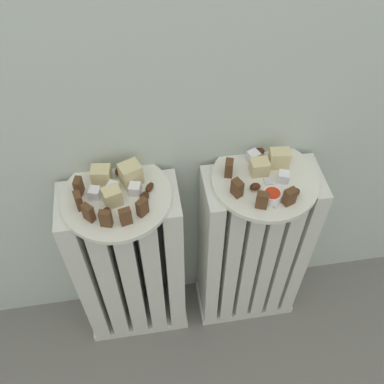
# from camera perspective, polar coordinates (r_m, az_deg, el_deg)

# --- Properties ---
(radiator_left) EXTENTS (0.30, 0.14, 0.60)m
(radiator_left) POSITION_cam_1_polar(r_m,az_deg,el_deg) (1.27, -7.75, -9.47)
(radiator_left) COLOR silver
(radiator_left) RESTS_ON ground_plane
(radiator_right) EXTENTS (0.30, 0.14, 0.60)m
(radiator_right) POSITION_cam_1_polar(r_m,az_deg,el_deg) (1.30, 7.55, -7.47)
(radiator_right) COLOR silver
(radiator_right) RESTS_ON ground_plane
(plate_left) EXTENTS (0.25, 0.25, 0.01)m
(plate_left) POSITION_cam_1_polar(r_m,az_deg,el_deg) (1.02, -9.54, -0.63)
(plate_left) COLOR silver
(plate_left) RESTS_ON radiator_left
(plate_right) EXTENTS (0.25, 0.25, 0.01)m
(plate_right) POSITION_cam_1_polar(r_m,az_deg,el_deg) (1.06, 9.24, 1.59)
(plate_right) COLOR silver
(plate_right) RESTS_ON radiator_right
(dark_cake_slice_left_0) EXTENTS (0.02, 0.03, 0.04)m
(dark_cake_slice_left_0) POSITION_cam_1_polar(r_m,az_deg,el_deg) (1.02, -14.19, 0.70)
(dark_cake_slice_left_0) COLOR #56351E
(dark_cake_slice_left_0) RESTS_ON plate_left
(dark_cake_slice_left_1) EXTENTS (0.02, 0.03, 0.04)m
(dark_cake_slice_left_1) POSITION_cam_1_polar(r_m,az_deg,el_deg) (1.00, -14.19, -1.08)
(dark_cake_slice_left_1) COLOR #56351E
(dark_cake_slice_left_1) RESTS_ON plate_left
(dark_cake_slice_left_2) EXTENTS (0.03, 0.03, 0.04)m
(dark_cake_slice_left_2) POSITION_cam_1_polar(r_m,az_deg,el_deg) (0.97, -13.01, -2.57)
(dark_cake_slice_left_2) COLOR #56351E
(dark_cake_slice_left_2) RESTS_ON plate_left
(dark_cake_slice_left_3) EXTENTS (0.03, 0.02, 0.04)m
(dark_cake_slice_left_3) POSITION_cam_1_polar(r_m,az_deg,el_deg) (0.95, -10.90, -3.34)
(dark_cake_slice_left_3) COLOR #56351E
(dark_cake_slice_left_3) RESTS_ON plate_left
(dark_cake_slice_left_4) EXTENTS (0.03, 0.02, 0.04)m
(dark_cake_slice_left_4) POSITION_cam_1_polar(r_m,az_deg,el_deg) (0.95, -8.42, -3.10)
(dark_cake_slice_left_4) COLOR #56351E
(dark_cake_slice_left_4) RESTS_ON plate_left
(dark_cake_slice_left_5) EXTENTS (0.03, 0.03, 0.04)m
(dark_cake_slice_left_5) POSITION_cam_1_polar(r_m,az_deg,el_deg) (0.96, -6.32, -1.94)
(dark_cake_slice_left_5) COLOR #56351E
(dark_cake_slice_left_5) RESTS_ON plate_left
(marble_cake_slice_left_0) EXTENTS (0.05, 0.04, 0.04)m
(marble_cake_slice_left_0) POSITION_cam_1_polar(r_m,az_deg,el_deg) (0.99, -10.08, -0.56)
(marble_cake_slice_left_0) COLOR beige
(marble_cake_slice_left_0) RESTS_ON plate_left
(marble_cake_slice_left_1) EXTENTS (0.06, 0.05, 0.05)m
(marble_cake_slice_left_1) POSITION_cam_1_polar(r_m,az_deg,el_deg) (1.02, -7.79, 2.33)
(marble_cake_slice_left_1) COLOR beige
(marble_cake_slice_left_1) RESTS_ON plate_left
(marble_cake_slice_left_2) EXTENTS (0.05, 0.04, 0.04)m
(marble_cake_slice_left_2) POSITION_cam_1_polar(r_m,az_deg,el_deg) (1.03, -11.42, 2.13)
(marble_cake_slice_left_2) COLOR beige
(marble_cake_slice_left_2) RESTS_ON plate_left
(turkish_delight_left_0) EXTENTS (0.03, 0.03, 0.02)m
(turkish_delight_left_0) POSITION_cam_1_polar(r_m,az_deg,el_deg) (1.01, -12.22, -0.11)
(turkish_delight_left_0) COLOR white
(turkish_delight_left_0) RESTS_ON plate_left
(turkish_delight_left_1) EXTENTS (0.03, 0.03, 0.02)m
(turkish_delight_left_1) POSITION_cam_1_polar(r_m,az_deg,el_deg) (1.02, -10.00, 0.57)
(turkish_delight_left_1) COLOR white
(turkish_delight_left_1) RESTS_ON plate_left
(turkish_delight_left_2) EXTENTS (0.03, 0.03, 0.03)m
(turkish_delight_left_2) POSITION_cam_1_polar(r_m,az_deg,el_deg) (1.01, -7.25, 0.39)
(turkish_delight_left_2) COLOR white
(turkish_delight_left_2) RESTS_ON plate_left
(medjool_date_left_0) EXTENTS (0.02, 0.03, 0.02)m
(medjool_date_left_0) POSITION_cam_1_polar(r_m,az_deg,el_deg) (1.05, -9.30, 2.58)
(medjool_date_left_0) COLOR #3D1E0F
(medjool_date_left_0) RESTS_ON plate_left
(medjool_date_left_1) EXTENTS (0.03, 0.03, 0.01)m
(medjool_date_left_1) POSITION_cam_1_polar(r_m,az_deg,el_deg) (1.00, -6.05, -0.57)
(medjool_date_left_1) COLOR #3D1E0F
(medjool_date_left_1) RESTS_ON plate_left
(medjool_date_left_2) EXTENTS (0.02, 0.03, 0.02)m
(medjool_date_left_2) POSITION_cam_1_polar(r_m,az_deg,el_deg) (0.98, -10.79, -2.57)
(medjool_date_left_2) COLOR #3D1E0F
(medjool_date_left_2) RESTS_ON plate_left
(medjool_date_left_3) EXTENTS (0.03, 0.03, 0.02)m
(medjool_date_left_3) POSITION_cam_1_polar(r_m,az_deg,el_deg) (1.01, -5.40, 0.61)
(medjool_date_left_3) COLOR #3D1E0F
(medjool_date_left_3) RESTS_ON plate_left
(dark_cake_slice_right_0) EXTENTS (0.02, 0.03, 0.04)m
(dark_cake_slice_right_0) POSITION_cam_1_polar(r_m,az_deg,el_deg) (1.03, 4.71, 3.05)
(dark_cake_slice_right_0) COLOR #56351E
(dark_cake_slice_right_0) RESTS_ON plate_right
(dark_cake_slice_right_1) EXTENTS (0.03, 0.03, 0.04)m
(dark_cake_slice_right_1) POSITION_cam_1_polar(r_m,az_deg,el_deg) (0.99, 5.74, 0.51)
(dark_cake_slice_right_1) COLOR #56351E
(dark_cake_slice_right_1) RESTS_ON plate_right
(dark_cake_slice_right_2) EXTENTS (0.03, 0.03, 0.04)m
(dark_cake_slice_right_2) POSITION_cam_1_polar(r_m,az_deg,el_deg) (0.98, 8.87, -1.02)
(dark_cake_slice_right_2) COLOR #56351E
(dark_cake_slice_right_2) RESTS_ON plate_right
(dark_cake_slice_right_3) EXTENTS (0.03, 0.03, 0.04)m
(dark_cake_slice_right_3) POSITION_cam_1_polar(r_m,az_deg,el_deg) (1.00, 12.30, -0.59)
(dark_cake_slice_right_3) COLOR #56351E
(dark_cake_slice_right_3) RESTS_ON plate_right
(marble_cake_slice_right_0) EXTENTS (0.05, 0.04, 0.05)m
(marble_cake_slice_right_0) POSITION_cam_1_polar(r_m,az_deg,el_deg) (1.07, 10.99, 4.20)
(marble_cake_slice_right_0) COLOR beige
(marble_cake_slice_right_0) RESTS_ON plate_right
(marble_cake_slice_right_1) EXTENTS (0.04, 0.03, 0.04)m
(marble_cake_slice_right_1) POSITION_cam_1_polar(r_m,az_deg,el_deg) (1.05, 8.56, 3.16)
(marble_cake_slice_right_1) COLOR beige
(marble_cake_slice_right_1) RESTS_ON plate_right
(turkish_delight_right_0) EXTENTS (0.03, 0.03, 0.03)m
(turkish_delight_right_0) POSITION_cam_1_polar(r_m,az_deg,el_deg) (1.08, 7.80, 4.50)
(turkish_delight_right_0) COLOR white
(turkish_delight_right_0) RESTS_ON plate_right
(turkish_delight_right_1) EXTENTS (0.03, 0.03, 0.02)m
(turkish_delight_right_1) POSITION_cam_1_polar(r_m,az_deg,el_deg) (1.04, 11.52, 1.91)
(turkish_delight_right_1) COLOR white
(turkish_delight_right_1) RESTS_ON plate_right
(medjool_date_right_0) EXTENTS (0.03, 0.03, 0.02)m
(medjool_date_right_0) POSITION_cam_1_polar(r_m,az_deg,el_deg) (1.10, 8.49, 5.19)
(medjool_date_right_0) COLOR #3D1E0F
(medjool_date_right_0) RESTS_ON plate_right
(medjool_date_right_1) EXTENTS (0.03, 0.02, 0.02)m
(medjool_date_right_1) POSITION_cam_1_polar(r_m,az_deg,el_deg) (1.02, 8.02, 0.67)
(medjool_date_right_1) COLOR #3D1E0F
(medjool_date_right_1) RESTS_ON plate_right
(medjool_date_right_2) EXTENTS (0.03, 0.03, 0.02)m
(medjool_date_right_2) POSITION_cam_1_polar(r_m,az_deg,el_deg) (1.02, 12.90, -0.02)
(medjool_date_right_2) COLOR #3D1E0F
(medjool_date_right_2) RESTS_ON plate_right
(jam_bowl_right) EXTENTS (0.04, 0.04, 0.02)m
(jam_bowl_right) POSITION_cam_1_polar(r_m,az_deg,el_deg) (1.00, 10.11, -0.47)
(jam_bowl_right) COLOR white
(jam_bowl_right) RESTS_ON plate_right
(fork) EXTENTS (0.02, 0.09, 0.00)m
(fork) POSITION_cam_1_polar(r_m,az_deg,el_deg) (1.03, 9.95, 0.32)
(fork) COLOR silver
(fork) RESTS_ON plate_right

